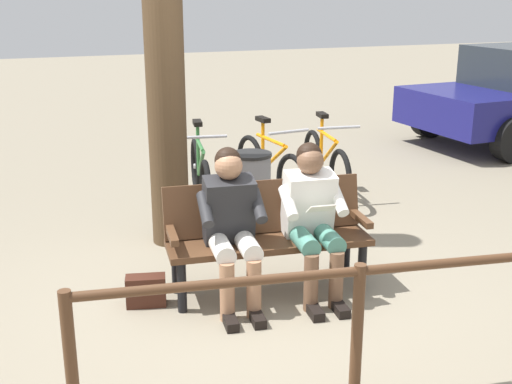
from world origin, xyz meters
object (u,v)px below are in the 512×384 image
(bicycle_black, at_px, (326,164))
(bicycle_red, at_px, (200,175))
(bench, at_px, (267,229))
(litter_bin, at_px, (251,194))
(person_reading, at_px, (312,213))
(tree_trunk, at_px, (163,26))
(bicycle_green, at_px, (270,170))
(handbag, at_px, (146,291))
(person_companion, at_px, (232,220))

(bicycle_black, distance_m, bicycle_red, 1.50)
(bench, relative_size, bicycle_black, 0.98)
(bicycle_black, bearing_deg, litter_bin, -45.88)
(bench, bearing_deg, person_reading, 152.96)
(tree_trunk, distance_m, bicycle_green, 2.29)
(handbag, bearing_deg, tree_trunk, -111.50)
(person_companion, bearing_deg, person_reading, 179.95)
(bicycle_green, bearing_deg, person_reading, -20.03)
(handbag, bearing_deg, person_reading, 170.08)
(person_reading, height_order, handbag, person_reading)
(bench, height_order, bicycle_black, bicycle_black)
(person_companion, bearing_deg, litter_bin, -109.39)
(litter_bin, bearing_deg, tree_trunk, -5.15)
(person_reading, relative_size, litter_bin, 1.47)
(bicycle_green, distance_m, bicycle_red, 0.80)
(tree_trunk, bearing_deg, bench, 110.59)
(person_companion, relative_size, bicycle_green, 0.72)
(bench, relative_size, bicycle_red, 0.99)
(person_reading, height_order, litter_bin, person_reading)
(litter_bin, bearing_deg, bench, 75.69)
(person_companion, xyz_separation_m, tree_trunk, (0.15, -1.41, 1.35))
(bicycle_red, bearing_deg, tree_trunk, -21.81)
(litter_bin, bearing_deg, bicycle_black, -143.87)
(bicycle_green, bearing_deg, litter_bin, -37.87)
(person_reading, bearing_deg, bicycle_green, -97.38)
(bicycle_red, bearing_deg, handbag, -16.32)
(person_companion, distance_m, bicycle_green, 2.56)
(tree_trunk, bearing_deg, bicycle_black, -157.56)
(person_reading, distance_m, person_companion, 0.64)
(handbag, distance_m, tree_trunk, 2.33)
(bench, bearing_deg, litter_bin, -98.08)
(handbag, relative_size, bicycle_red, 0.18)
(litter_bin, xyz_separation_m, bicycle_black, (-1.25, -0.92, -0.05))
(person_companion, xyz_separation_m, litter_bin, (-0.64, -1.34, -0.25))
(bicycle_green, bearing_deg, person_companion, -34.47)
(person_reading, relative_size, bicycle_red, 0.72)
(bicycle_green, height_order, bicycle_red, same)
(person_reading, height_order, tree_trunk, tree_trunk)
(person_companion, distance_m, litter_bin, 1.51)
(bench, height_order, bicycle_red, bicycle_red)
(handbag, bearing_deg, bicycle_black, -140.40)
(person_reading, bearing_deg, bicycle_red, -78.12)
(person_reading, distance_m, handbag, 1.41)
(person_reading, height_order, bicycle_black, person_reading)
(bicycle_black, bearing_deg, handbag, -42.41)
(bicycle_green, bearing_deg, bench, -28.59)
(tree_trunk, distance_m, bicycle_black, 2.76)
(bicycle_green, bearing_deg, bicycle_red, -101.34)
(bicycle_red, bearing_deg, bicycle_black, 97.26)
(bicycle_green, bearing_deg, bicycle_black, 84.47)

